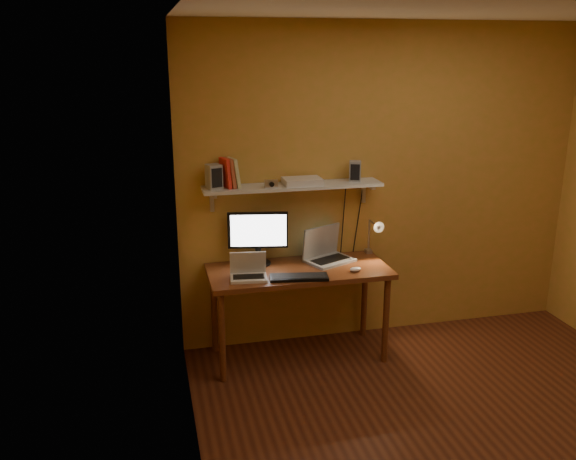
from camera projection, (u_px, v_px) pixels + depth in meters
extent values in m
cube|color=#5A2A17|center=(469.00, 437.00, 3.91)|extent=(3.40, 3.20, 0.02)
cube|color=silver|center=(512.00, 3.00, 3.16)|extent=(3.40, 3.20, 0.02)
cube|color=#C2803B|center=(384.00, 185.00, 5.03)|extent=(3.40, 0.02, 2.60)
cube|color=#C2803B|center=(192.00, 267.00, 3.15)|extent=(0.02, 3.20, 2.60)
cube|color=brown|center=(299.00, 271.00, 4.71)|extent=(1.40, 0.60, 0.04)
cylinder|color=brown|center=(222.00, 338.00, 4.45)|extent=(0.05, 0.05, 0.71)
cylinder|color=brown|center=(386.00, 320.00, 4.74)|extent=(0.05, 0.05, 0.71)
cylinder|color=brown|center=(214.00, 311.00, 4.90)|extent=(0.05, 0.05, 0.71)
cylinder|color=brown|center=(364.00, 297.00, 5.18)|extent=(0.05, 0.05, 0.71)
cube|color=silver|center=(293.00, 186.00, 4.70)|extent=(1.40, 0.25, 0.02)
cube|color=silver|center=(212.00, 200.00, 4.70)|extent=(0.03, 0.03, 0.18)
cube|color=silver|center=(363.00, 192.00, 4.97)|extent=(0.03, 0.03, 0.18)
cylinder|color=black|center=(258.00, 263.00, 4.81)|extent=(0.23, 0.23, 0.01)
cube|color=black|center=(258.00, 254.00, 4.79)|extent=(0.05, 0.04, 0.14)
cube|color=black|center=(258.00, 230.00, 4.73)|extent=(0.47, 0.11, 0.29)
cube|color=white|center=(258.00, 231.00, 4.72)|extent=(0.43, 0.08, 0.25)
cube|color=gray|center=(330.00, 261.00, 4.86)|extent=(0.43, 0.38, 0.02)
cube|color=black|center=(330.00, 259.00, 4.85)|extent=(0.34, 0.25, 0.00)
cube|color=gray|center=(321.00, 241.00, 4.90)|extent=(0.34, 0.19, 0.25)
cube|color=#13283C|center=(321.00, 241.00, 4.90)|extent=(0.30, 0.15, 0.21)
cube|color=silver|center=(249.00, 278.00, 4.49)|extent=(0.29, 0.22, 0.02)
cube|color=black|center=(249.00, 277.00, 4.48)|extent=(0.24, 0.13, 0.00)
cube|color=silver|center=(248.00, 262.00, 4.52)|extent=(0.27, 0.10, 0.18)
cube|color=black|center=(248.00, 262.00, 4.52)|extent=(0.24, 0.08, 0.15)
cube|color=black|center=(299.00, 277.00, 4.50)|extent=(0.45, 0.21, 0.02)
ellipsoid|color=silver|center=(356.00, 269.00, 4.65)|extent=(0.11, 0.08, 0.03)
cube|color=silver|center=(368.00, 254.00, 5.08)|extent=(0.05, 0.06, 0.08)
cylinder|color=silver|center=(369.00, 237.00, 5.03)|extent=(0.02, 0.02, 0.28)
cylinder|color=silver|center=(373.00, 223.00, 4.92)|extent=(0.01, 0.16, 0.01)
cone|color=silver|center=(377.00, 226.00, 4.84)|extent=(0.09, 0.09, 0.09)
sphere|color=#FFE0A5|center=(378.00, 226.00, 4.83)|extent=(0.04, 0.04, 0.04)
cube|color=gray|center=(214.00, 177.00, 4.54)|extent=(0.13, 0.13, 0.18)
cube|color=gray|center=(355.00, 171.00, 4.80)|extent=(0.11, 0.11, 0.16)
cube|color=red|center=(225.00, 173.00, 4.57)|extent=(0.08, 0.16, 0.22)
cube|color=#A3492E|center=(230.00, 173.00, 4.57)|extent=(0.09, 0.16, 0.23)
cube|color=#B8BA89|center=(234.00, 173.00, 4.58)|extent=(0.10, 0.16, 0.23)
cube|color=silver|center=(271.00, 184.00, 4.58)|extent=(0.10, 0.03, 0.06)
cylinder|color=black|center=(272.00, 184.00, 4.57)|extent=(0.04, 0.02, 0.04)
cube|color=silver|center=(302.00, 181.00, 4.70)|extent=(0.29, 0.20, 0.05)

